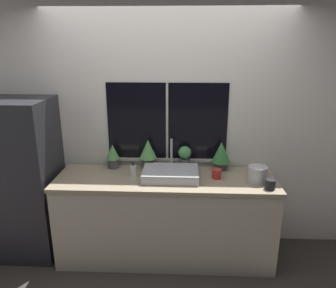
{
  "coord_description": "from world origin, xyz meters",
  "views": [
    {
      "loc": [
        0.16,
        -2.67,
        2.17
      ],
      "look_at": [
        0.03,
        0.32,
        1.24
      ],
      "focal_mm": 35.0,
      "sensor_mm": 36.0,
      "label": 1
    }
  ],
  "objects_px": {
    "potted_plant_far_right": "(221,154)",
    "mug_grey": "(262,171)",
    "refrigerator": "(20,179)",
    "mug_black": "(270,184)",
    "potted_plant_far_left": "(113,155)",
    "soap_bottle": "(133,170)",
    "mug_red": "(217,174)",
    "potted_plant_center_right": "(185,157)",
    "kettle": "(257,174)",
    "sink": "(171,174)",
    "potted_plant_center_left": "(148,152)"
  },
  "relations": [
    {
      "from": "potted_plant_center_left",
      "to": "potted_plant_far_right",
      "type": "xyz_separation_m",
      "value": [
        0.76,
        0.0,
        -0.01
      ]
    },
    {
      "from": "sink",
      "to": "potted_plant_far_left",
      "type": "distance_m",
      "value": 0.67
    },
    {
      "from": "potted_plant_far_right",
      "to": "mug_grey",
      "type": "relative_size",
      "value": 3.23
    },
    {
      "from": "mug_grey",
      "to": "refrigerator",
      "type": "bearing_deg",
      "value": -178.38
    },
    {
      "from": "mug_black",
      "to": "sink",
      "type": "bearing_deg",
      "value": 166.88
    },
    {
      "from": "potted_plant_center_right",
      "to": "mug_red",
      "type": "bearing_deg",
      "value": -36.64
    },
    {
      "from": "sink",
      "to": "potted_plant_center_left",
      "type": "relative_size",
      "value": 1.72
    },
    {
      "from": "potted_plant_far_left",
      "to": "mug_grey",
      "type": "distance_m",
      "value": 1.55
    },
    {
      "from": "potted_plant_far_left",
      "to": "potted_plant_center_right",
      "type": "xyz_separation_m",
      "value": [
        0.76,
        0.0,
        -0.01
      ]
    },
    {
      "from": "mug_red",
      "to": "potted_plant_center_left",
      "type": "bearing_deg",
      "value": 161.51
    },
    {
      "from": "refrigerator",
      "to": "potted_plant_far_right",
      "type": "relative_size",
      "value": 5.49
    },
    {
      "from": "sink",
      "to": "mug_grey",
      "type": "distance_m",
      "value": 0.93
    },
    {
      "from": "kettle",
      "to": "potted_plant_center_right",
      "type": "bearing_deg",
      "value": 155.67
    },
    {
      "from": "kettle",
      "to": "mug_red",
      "type": "bearing_deg",
      "value": 168.17
    },
    {
      "from": "sink",
      "to": "kettle",
      "type": "height_order",
      "value": "sink"
    },
    {
      "from": "refrigerator",
      "to": "mug_black",
      "type": "bearing_deg",
      "value": -6.09
    },
    {
      "from": "mug_red",
      "to": "mug_black",
      "type": "distance_m",
      "value": 0.52
    },
    {
      "from": "potted_plant_far_left",
      "to": "potted_plant_center_left",
      "type": "xyz_separation_m",
      "value": [
        0.37,
        0.0,
        0.04
      ]
    },
    {
      "from": "potted_plant_center_right",
      "to": "mug_grey",
      "type": "bearing_deg",
      "value": -9.23
    },
    {
      "from": "soap_bottle",
      "to": "potted_plant_center_right",
      "type": "bearing_deg",
      "value": 22.68
    },
    {
      "from": "potted_plant_center_left",
      "to": "soap_bottle",
      "type": "distance_m",
      "value": 0.28
    },
    {
      "from": "potted_plant_center_left",
      "to": "potted_plant_far_right",
      "type": "bearing_deg",
      "value": 0.0
    },
    {
      "from": "mug_red",
      "to": "soap_bottle",
      "type": "bearing_deg",
      "value": 178.72
    },
    {
      "from": "kettle",
      "to": "soap_bottle",
      "type": "bearing_deg",
      "value": 175.38
    },
    {
      "from": "potted_plant_center_left",
      "to": "kettle",
      "type": "height_order",
      "value": "potted_plant_center_left"
    },
    {
      "from": "potted_plant_center_left",
      "to": "kettle",
      "type": "bearing_deg",
      "value": -16.2
    },
    {
      "from": "soap_bottle",
      "to": "mug_black",
      "type": "distance_m",
      "value": 1.31
    },
    {
      "from": "refrigerator",
      "to": "soap_bottle",
      "type": "xyz_separation_m",
      "value": [
        1.18,
        -0.02,
        0.12
      ]
    },
    {
      "from": "potted_plant_center_left",
      "to": "mug_grey",
      "type": "height_order",
      "value": "potted_plant_center_left"
    },
    {
      "from": "refrigerator",
      "to": "kettle",
      "type": "bearing_deg",
      "value": -2.76
    },
    {
      "from": "soap_bottle",
      "to": "mug_grey",
      "type": "height_order",
      "value": "soap_bottle"
    },
    {
      "from": "potted_plant_center_right",
      "to": "mug_grey",
      "type": "distance_m",
      "value": 0.8
    },
    {
      "from": "potted_plant_center_right",
      "to": "soap_bottle",
      "type": "relative_size",
      "value": 1.75
    },
    {
      "from": "potted_plant_center_right",
      "to": "mug_red",
      "type": "distance_m",
      "value": 0.4
    },
    {
      "from": "refrigerator",
      "to": "mug_red",
      "type": "distance_m",
      "value": 2.01
    },
    {
      "from": "potted_plant_far_right",
      "to": "mug_grey",
      "type": "height_order",
      "value": "potted_plant_far_right"
    },
    {
      "from": "potted_plant_far_right",
      "to": "mug_red",
      "type": "height_order",
      "value": "potted_plant_far_right"
    },
    {
      "from": "potted_plant_far_left",
      "to": "sink",
      "type": "bearing_deg",
      "value": -21.77
    },
    {
      "from": "potted_plant_far_right",
      "to": "sink",
      "type": "bearing_deg",
      "value": -154.42
    },
    {
      "from": "potted_plant_far_left",
      "to": "soap_bottle",
      "type": "height_order",
      "value": "potted_plant_far_left"
    },
    {
      "from": "refrigerator",
      "to": "soap_bottle",
      "type": "distance_m",
      "value": 1.18
    },
    {
      "from": "potted_plant_far_left",
      "to": "potted_plant_center_right",
      "type": "relative_size",
      "value": 1.04
    },
    {
      "from": "refrigerator",
      "to": "potted_plant_center_right",
      "type": "height_order",
      "value": "refrigerator"
    },
    {
      "from": "mug_black",
      "to": "kettle",
      "type": "bearing_deg",
      "value": 120.45
    },
    {
      "from": "refrigerator",
      "to": "potted_plant_far_left",
      "type": "bearing_deg",
      "value": 11.92
    },
    {
      "from": "refrigerator",
      "to": "potted_plant_center_right",
      "type": "bearing_deg",
      "value": 6.65
    },
    {
      "from": "potted_plant_far_left",
      "to": "mug_grey",
      "type": "xyz_separation_m",
      "value": [
        1.54,
        -0.13,
        -0.09
      ]
    },
    {
      "from": "potted_plant_far_left",
      "to": "potted_plant_far_right",
      "type": "distance_m",
      "value": 1.14
    },
    {
      "from": "refrigerator",
      "to": "potted_plant_center_right",
      "type": "xyz_separation_m",
      "value": [
        1.69,
        0.2,
        0.2
      ]
    },
    {
      "from": "refrigerator",
      "to": "kettle",
      "type": "xyz_separation_m",
      "value": [
        2.38,
        -0.11,
        0.15
      ]
    }
  ]
}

